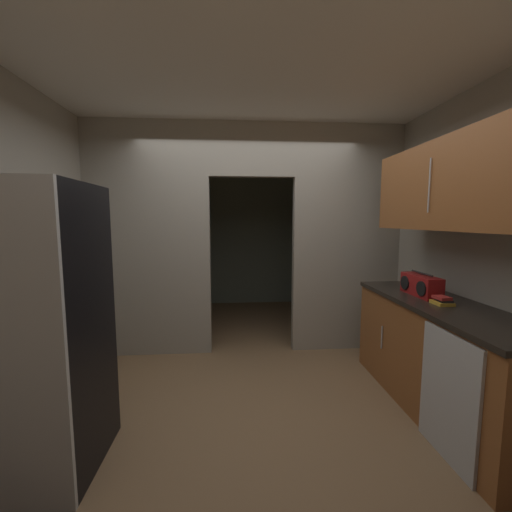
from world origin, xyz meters
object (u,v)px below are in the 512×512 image
object	(u,v)px
boombox	(421,285)
book_stack	(442,301)
refrigerator	(32,331)
dishwasher	(448,397)

from	to	relation	value
boombox	book_stack	bearing A→B (deg)	-91.54
book_stack	refrigerator	bearing A→B (deg)	-172.78
dishwasher	book_stack	size ratio (longest dim) A/B	5.70
refrigerator	boombox	world-z (taller)	refrigerator
boombox	dishwasher	bearing A→B (deg)	-108.38
refrigerator	book_stack	world-z (taller)	refrigerator
boombox	book_stack	size ratio (longest dim) A/B	2.91
refrigerator	dishwasher	world-z (taller)	refrigerator
refrigerator	book_stack	size ratio (longest dim) A/B	12.06
dishwasher	book_stack	distance (m)	0.76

